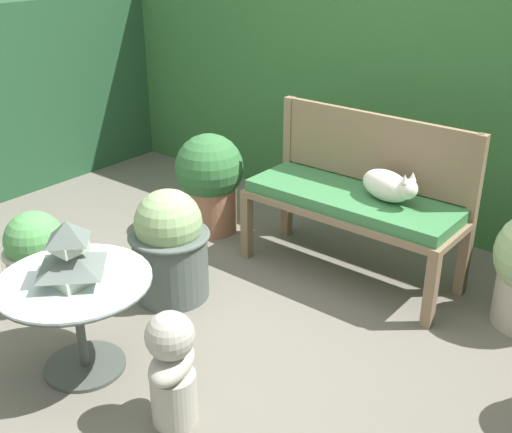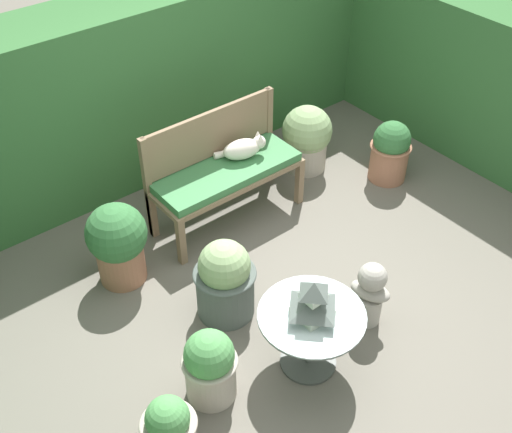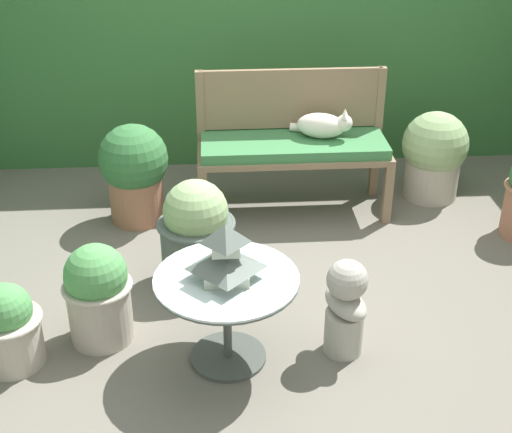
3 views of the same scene
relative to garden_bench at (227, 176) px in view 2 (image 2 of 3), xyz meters
name	(u,v)px [view 2 (image 2 of 3)]	position (x,y,z in m)	size (l,w,h in m)	color
ground	(288,295)	(-0.21, -1.05, -0.46)	(30.00, 30.00, 0.00)	#666056
foliage_hedge_back	(129,91)	(-0.21, 1.20, 0.37)	(6.40, 0.70, 1.66)	#336633
foliage_hedge_right	(509,92)	(2.64, -0.90, 0.27)	(0.70, 3.50, 1.48)	#336633
garden_bench	(227,176)	(0.00, 0.00, 0.00)	(1.34, 0.50, 0.54)	#7F664C
bench_backrest	(210,141)	(0.00, 0.23, 0.24)	(1.34, 0.06, 0.98)	#7F664C
cat	(243,148)	(0.21, 0.04, 0.17)	(0.42, 0.29, 0.21)	silver
patio_table	(311,325)	(-0.52, -1.62, -0.07)	(0.73, 0.73, 0.51)	#424742
pagoda_birdhouse	(313,301)	(-0.52, -1.62, 0.17)	(0.29, 0.29, 0.30)	#B2BCA8
garden_bust	(370,293)	(0.09, -1.60, -0.18)	(0.27, 0.34, 0.55)	#A39E93
potted_plant_patio_mid	(307,138)	(1.06, 0.16, -0.13)	(0.48, 0.48, 0.66)	#ADA393
potted_plant_table_far	(118,242)	(-1.11, -0.06, -0.09)	(0.48, 0.48, 0.71)	#9E664C
potted_plant_table_near	(210,366)	(-1.20, -1.40, -0.18)	(0.37, 0.37, 0.57)	#ADA393
potted_plant_bench_right	(169,428)	(-1.63, -1.58, -0.24)	(0.36, 0.36, 0.47)	#ADA393
potted_plant_path_edge	(390,151)	(1.56, -0.47, -0.16)	(0.39, 0.39, 0.61)	#9E664C
potted_plant_bench_left	(225,280)	(-0.68, -0.87, -0.14)	(0.47, 0.47, 0.67)	#4C5651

